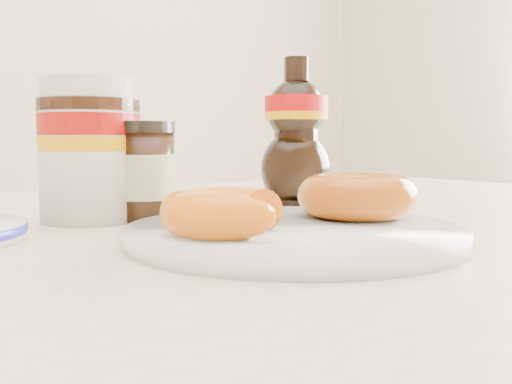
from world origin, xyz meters
TOP-DOWN VIEW (x-y plane):
  - dining_table at (0.00, 0.10)m, footprint 1.40×0.90m
  - plate at (-0.02, -0.04)m, footprint 0.26×0.26m
  - donut_bitten at (-0.09, -0.04)m, footprint 0.11×0.11m
  - donut_whole at (0.05, -0.03)m, footprint 0.11×0.11m
  - nutella_jar at (-0.11, 0.17)m, footprint 0.10×0.10m
  - syrup_bottle at (0.15, 0.17)m, footprint 0.11×0.10m
  - dark_jar at (-0.07, 0.14)m, footprint 0.06×0.06m

SIDE VIEW (x-z plane):
  - dining_table at x=0.00m, z-range 0.29..1.04m
  - plate at x=-0.02m, z-range 0.75..0.76m
  - donut_bitten at x=-0.09m, z-range 0.76..0.79m
  - donut_whole at x=0.05m, z-range 0.76..0.80m
  - dark_jar at x=-0.07m, z-range 0.75..0.85m
  - nutella_jar at x=-0.11m, z-range 0.76..0.89m
  - syrup_bottle at x=0.15m, z-range 0.75..0.93m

